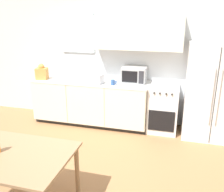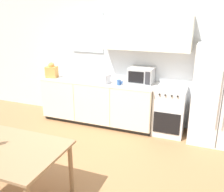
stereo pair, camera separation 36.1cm
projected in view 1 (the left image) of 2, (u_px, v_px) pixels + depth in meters
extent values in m
plane|color=#9E7047|center=(77.00, 174.00, 3.57)|extent=(12.00, 12.00, 0.00)
cube|color=silver|center=(115.00, 57.00, 5.08)|extent=(12.00, 0.06, 2.70)
cube|color=silver|center=(78.00, 33.00, 5.09)|extent=(0.71, 0.04, 0.79)
cube|color=silver|center=(137.00, 33.00, 4.63)|extent=(1.69, 0.32, 0.61)
cube|color=#333333|center=(92.00, 120.00, 5.29)|extent=(2.33, 0.60, 0.08)
cube|color=silver|center=(91.00, 101.00, 5.12)|extent=(2.33, 0.66, 0.80)
cube|color=silver|center=(49.00, 103.00, 5.01)|extent=(0.76, 0.01, 0.78)
cube|color=silver|center=(85.00, 106.00, 4.82)|extent=(0.76, 0.01, 0.78)
cube|color=silver|center=(125.00, 110.00, 4.63)|extent=(0.76, 0.01, 0.78)
cube|color=silver|center=(91.00, 81.00, 4.99)|extent=(2.35, 0.68, 0.03)
cube|color=white|center=(163.00, 109.00, 4.80)|extent=(0.55, 0.59, 0.89)
cube|color=black|center=(161.00, 121.00, 4.57)|extent=(0.47, 0.01, 0.39)
cylinder|color=#262626|center=(154.00, 93.00, 4.44)|extent=(0.03, 0.02, 0.03)
cylinder|color=#262626|center=(160.00, 93.00, 4.41)|extent=(0.03, 0.02, 0.03)
cylinder|color=#262626|center=(166.00, 94.00, 4.38)|extent=(0.03, 0.02, 0.03)
cylinder|color=#262626|center=(172.00, 94.00, 4.36)|extent=(0.03, 0.02, 0.03)
cube|color=white|center=(213.00, 92.00, 4.43)|extent=(0.94, 0.66, 1.72)
cube|color=#3F3F3F|center=(215.00, 98.00, 4.12)|extent=(0.01, 0.01, 1.66)
cylinder|color=silver|center=(212.00, 96.00, 4.10)|extent=(0.02, 0.02, 0.95)
cylinder|color=silver|center=(219.00, 97.00, 4.07)|extent=(0.02, 0.02, 0.95)
cube|color=#B7BABC|center=(73.00, 79.00, 5.08)|extent=(0.72, 0.44, 0.02)
cylinder|color=silver|center=(77.00, 72.00, 5.21)|extent=(0.02, 0.02, 0.18)
cylinder|color=silver|center=(75.00, 69.00, 5.12)|extent=(0.02, 0.14, 0.02)
cube|color=#B7BABC|center=(134.00, 75.00, 4.84)|extent=(0.46, 0.36, 0.30)
cube|color=black|center=(129.00, 77.00, 4.68)|extent=(0.29, 0.01, 0.21)
cube|color=#2D2D33|center=(141.00, 77.00, 4.63)|extent=(0.09, 0.01, 0.24)
cylinder|color=#335999|center=(113.00, 82.00, 4.68)|extent=(0.08, 0.08, 0.10)
torus|color=#335999|center=(116.00, 82.00, 4.66)|extent=(0.02, 0.07, 0.07)
cube|color=white|center=(97.00, 79.00, 4.76)|extent=(0.24, 0.22, 0.18)
sphere|color=white|center=(97.00, 73.00, 4.73)|extent=(0.14, 0.14, 0.11)
cube|color=#DB994C|center=(42.00, 74.00, 5.07)|extent=(0.26, 0.23, 0.23)
sphere|color=#DB994C|center=(41.00, 67.00, 5.03)|extent=(0.14, 0.14, 0.12)
cube|color=#997551|center=(16.00, 156.00, 2.71)|extent=(1.20, 0.91, 0.03)
cylinder|color=#997551|center=(2.00, 158.00, 3.32)|extent=(0.06, 0.06, 0.70)
cylinder|color=#997551|center=(77.00, 171.00, 3.06)|extent=(0.06, 0.06, 0.70)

